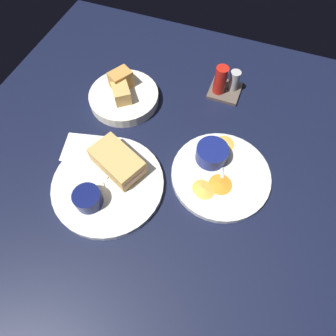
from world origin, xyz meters
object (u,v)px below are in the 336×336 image
Objects in this scene: spoon_by_dark_ramekin at (102,183)px; bread_basket_rear at (124,95)px; plate_sandwich_main at (108,184)px; plate_chips_companion at (221,174)px; ramekin_light_gravy at (212,153)px; spoon_by_gravy_ramekin at (221,154)px; condiment_caddy at (225,84)px; ramekin_dark_sauce at (88,198)px; sandwich_half_near at (117,161)px.

spoon_by_dark_ramekin is 28.38cm from bread_basket_rear.
plate_chips_companion is (25.17, 12.62, 0.00)cm from plate_sandwich_main.
ramekin_light_gravy reaches higher than spoon_by_gravy_ramekin.
bread_basket_rear is at bearing 163.67° from spoon_by_gravy_ramekin.
ramekin_dark_sauce is at bearing -113.26° from condiment_caddy.
ramekin_light_gravy reaches higher than ramekin_dark_sauce.
plate_sandwich_main is at bearing -96.23° from sandwich_half_near.
plate_sandwich_main and plate_chips_companion have the same top height.
condiment_caddy is at bearing 97.42° from ramekin_light_gravy.
spoon_by_gravy_ramekin is 32.98cm from bread_basket_rear.
sandwich_half_near is 1.88× the size of ramekin_light_gravy.
plate_sandwich_main is 4.28× the size of ramekin_dark_sauce.
ramekin_dark_sauce is at bearing -136.86° from ramekin_light_gravy.
sandwich_half_near is at bearing 78.89° from ramekin_dark_sauce.
condiment_caddy is (19.88, 46.25, -0.35)cm from ramekin_dark_sauce.
spoon_by_gravy_ramekin is at bearing 28.23° from sandwich_half_near.
condiment_caddy reaches higher than sandwich_half_near.
ramekin_dark_sauce is 0.32× the size of bread_basket_rear.
condiment_caddy reaches higher than spoon_by_gravy_ramekin.
sandwich_half_near is 39.37cm from condiment_caddy.
sandwich_half_near is 1.58× the size of condiment_caddy.
plate_chips_companion is at bearing 26.97° from spoon_by_dark_ramekin.
plate_chips_companion is 5.27cm from spoon_by_gravy_ramekin.
spoon_by_dark_ramekin is 1.25× the size of ramekin_light_gravy.
spoon_by_gravy_ramekin is (25.15, 23.43, -1.79)cm from ramekin_dark_sauce.
plate_chips_companion is 1.23× the size of bread_basket_rear.
sandwich_half_near reaches higher than ramekin_light_gravy.
bread_basket_rear is at bearing 159.49° from ramekin_light_gravy.
plate_sandwich_main is at bearing -143.82° from ramekin_light_gravy.
bread_basket_rear is (-33.28, 14.15, 1.33)cm from plate_chips_companion.
spoon_by_dark_ramekin is at bearing -143.89° from ramekin_light_gravy.
sandwich_half_near is 26.16cm from spoon_by_gravy_ramekin.
ramekin_dark_sauce reaches higher than plate_chips_companion.
spoon_by_gravy_ramekin is at bearing 108.56° from plate_chips_companion.
spoon_by_gravy_ramekin is 1.03× the size of condiment_caddy.
sandwich_half_near reaches higher than plate_sandwich_main.
bread_basket_rear is (-6.49, 32.70, -1.62)cm from ramekin_dark_sauce.
sandwich_half_near is 23.36cm from bread_basket_rear.
condiment_caddy is at bearing 27.19° from bread_basket_rear.
ramekin_dark_sauce is (-1.61, -5.93, 2.95)cm from plate_sandwich_main.
condiment_caddy is at bearing 66.74° from ramekin_dark_sauce.
ramekin_light_gravy is at bearing 36.18° from plate_sandwich_main.
bread_basket_rear is (-8.67, 21.61, -1.87)cm from sandwich_half_near.
plate_sandwich_main is 28.16cm from plate_chips_companion.
sandwich_half_near is 1.53× the size of spoon_by_gravy_ramekin.
bread_basket_rear is (-29.58, 11.06, -1.68)cm from ramekin_light_gravy.
sandwich_half_near is 11.30cm from ramekin_dark_sauce.
plate_sandwich_main is 2.74× the size of spoon_by_dark_ramekin.
spoon_by_dark_ramekin is 0.50× the size of bread_basket_rear.
condiment_caddy reaches higher than bread_basket_rear.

